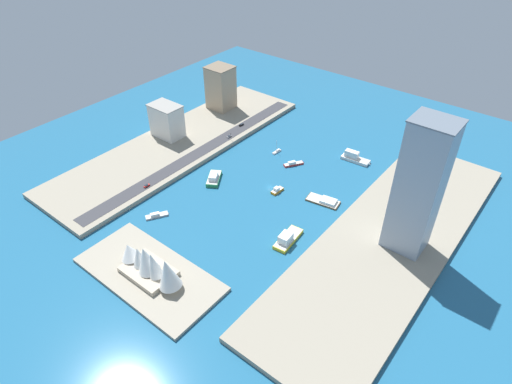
# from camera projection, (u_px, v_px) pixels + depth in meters

# --- Properties ---
(ground_plane) EXTENTS (440.00, 440.00, 0.00)m
(ground_plane) POSITION_uv_depth(u_px,v_px,m) (270.00, 187.00, 324.14)
(ground_plane) COLOR #23668E
(quay_west) EXTENTS (70.00, 240.00, 3.44)m
(quay_west) POSITION_uv_depth(u_px,v_px,m) (389.00, 240.00, 276.03)
(quay_west) COLOR #9E937F
(quay_west) RESTS_ON ground_plane
(quay_east) EXTENTS (70.00, 240.00, 3.44)m
(quay_east) POSITION_uv_depth(u_px,v_px,m) (180.00, 144.00, 370.18)
(quay_east) COLOR #9E937F
(quay_east) RESTS_ON ground_plane
(peninsula_point) EXTENTS (88.69, 42.42, 2.00)m
(peninsula_point) POSITION_uv_depth(u_px,v_px,m) (149.00, 274.00, 254.20)
(peninsula_point) COLOR #A89E89
(peninsula_point) RESTS_ON ground_plane
(road_strip) EXTENTS (11.73, 228.00, 0.15)m
(road_strip) POSITION_uv_depth(u_px,v_px,m) (201.00, 151.00, 356.97)
(road_strip) COLOR #38383D
(road_strip) RESTS_ON quay_east
(sailboat_small_white) EXTENTS (3.19, 9.80, 11.70)m
(sailboat_small_white) POSITION_uv_depth(u_px,v_px,m) (277.00, 151.00, 361.87)
(sailboat_small_white) COLOR white
(sailboat_small_white) RESTS_ON ground_plane
(ferry_yellow_fast) EXTENTS (11.03, 26.13, 7.55)m
(ferry_yellow_fast) POSITION_uv_depth(u_px,v_px,m) (287.00, 238.00, 275.89)
(ferry_yellow_fast) COLOR yellow
(ferry_yellow_fast) RESTS_ON ground_plane
(barge_flat_brown) EXTENTS (24.59, 13.30, 3.17)m
(barge_flat_brown) POSITION_uv_depth(u_px,v_px,m) (325.00, 201.00, 308.63)
(barge_flat_brown) COLOR brown
(barge_flat_brown) RESTS_ON ground_plane
(ferry_white_commuter) EXTENTS (24.62, 9.75, 7.72)m
(ferry_white_commuter) POSITION_uv_depth(u_px,v_px,m) (354.00, 157.00, 351.24)
(ferry_white_commuter) COLOR silver
(ferry_white_commuter) RESTS_ON ground_plane
(tugboat_red) EXTENTS (11.70, 15.72, 3.43)m
(tugboat_red) POSITION_uv_depth(u_px,v_px,m) (293.00, 164.00, 346.68)
(tugboat_red) COLOR red
(tugboat_red) RESTS_ON ground_plane
(ferry_green_doubledeck) EXTENTS (17.76, 21.35, 6.45)m
(ferry_green_doubledeck) POSITION_uv_depth(u_px,v_px,m) (214.00, 178.00, 329.22)
(ferry_green_doubledeck) COLOR #2D8C4C
(ferry_green_doubledeck) RESTS_ON ground_plane
(water_taxi_orange) EXTENTS (5.03, 11.62, 4.19)m
(water_taxi_orange) POSITION_uv_depth(u_px,v_px,m) (277.00, 190.00, 318.41)
(water_taxi_orange) COLOR orange
(water_taxi_orange) RESTS_ON ground_plane
(yacht_sleek_gray) EXTENTS (11.67, 15.45, 3.01)m
(yacht_sleek_gray) POSITION_uv_depth(u_px,v_px,m) (157.00, 215.00, 296.40)
(yacht_sleek_gray) COLOR #999EA3
(yacht_sleek_gray) RESTS_ON ground_plane
(hotel_broad_white) EXTENTS (26.76, 18.24, 28.23)m
(hotel_broad_white) POSITION_uv_depth(u_px,v_px,m) (167.00, 121.00, 369.56)
(hotel_broad_white) COLOR silver
(hotel_broad_white) RESTS_ON quay_east
(apartment_midrise_tan) EXTENTS (22.85, 21.43, 40.01)m
(apartment_midrise_tan) POSITION_uv_depth(u_px,v_px,m) (221.00, 87.00, 409.40)
(apartment_midrise_tan) COLOR tan
(apartment_midrise_tan) RESTS_ON quay_east
(tower_tall_glass) EXTENTS (24.65, 20.98, 85.05)m
(tower_tall_glass) POSITION_uv_depth(u_px,v_px,m) (419.00, 188.00, 245.20)
(tower_tall_glass) COLOR #8C9EB2
(tower_tall_glass) RESTS_ON quay_west
(pickup_red) EXTENTS (1.82, 4.85, 1.55)m
(pickup_red) POSITION_uv_depth(u_px,v_px,m) (147.00, 186.00, 317.85)
(pickup_red) COLOR black
(pickup_red) RESTS_ON road_strip
(sedan_silver) EXTENTS (1.97, 4.49, 1.50)m
(sedan_silver) POSITION_uv_depth(u_px,v_px,m) (229.00, 136.00, 374.94)
(sedan_silver) COLOR black
(sedan_silver) RESTS_ON road_strip
(suv_black) EXTENTS (2.03, 5.23, 1.53)m
(suv_black) POSITION_uv_depth(u_px,v_px,m) (241.00, 125.00, 391.50)
(suv_black) COLOR black
(suv_black) RESTS_ON road_strip
(traffic_light_waterfront) EXTENTS (0.36, 0.36, 6.50)m
(traffic_light_waterfront) POSITION_uv_depth(u_px,v_px,m) (231.00, 136.00, 369.12)
(traffic_light_waterfront) COLOR black
(traffic_light_waterfront) RESTS_ON quay_east
(opera_landmark) EXTENTS (47.84, 20.88, 21.50)m
(opera_landmark) POSITION_uv_depth(u_px,v_px,m) (150.00, 264.00, 246.75)
(opera_landmark) COLOR #BCAD93
(opera_landmark) RESTS_ON peninsula_point
(park_tree_cluster) EXTENTS (17.38, 21.95, 9.23)m
(park_tree_cluster) POSITION_uv_depth(u_px,v_px,m) (405.00, 220.00, 279.69)
(park_tree_cluster) COLOR brown
(park_tree_cluster) RESTS_ON quay_west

